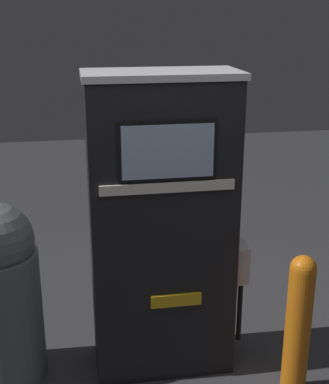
# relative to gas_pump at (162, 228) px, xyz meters

# --- Properties ---
(ground_plane) EXTENTS (14.00, 14.00, 0.00)m
(ground_plane) POSITION_rel_gas_pump_xyz_m (-0.00, -0.21, -0.98)
(ground_plane) COLOR #38383A
(gas_pump) EXTENTS (0.99, 0.46, 1.96)m
(gas_pump) POSITION_rel_gas_pump_xyz_m (0.00, 0.00, 0.00)
(gas_pump) COLOR black
(gas_pump) RESTS_ON ground_plane
(safety_bollard) EXTENTS (0.16, 0.16, 0.94)m
(safety_bollard) POSITION_rel_gas_pump_xyz_m (0.75, -0.46, -0.48)
(safety_bollard) COLOR orange
(safety_bollard) RESTS_ON ground_plane
(trash_bin) EXTENTS (0.50, 0.50, 1.20)m
(trash_bin) POSITION_rel_gas_pump_xyz_m (-1.02, 0.01, -0.37)
(trash_bin) COLOR #51565B
(trash_bin) RESTS_ON ground_plane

